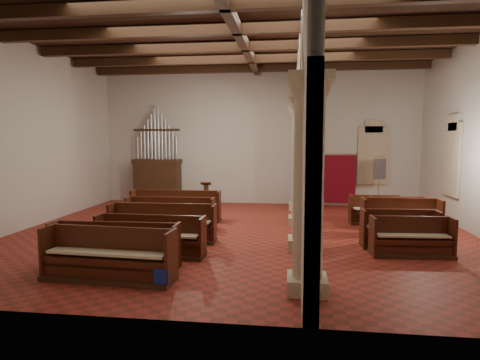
% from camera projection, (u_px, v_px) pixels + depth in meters
% --- Properties ---
extents(floor, '(14.00, 14.00, 0.00)m').
position_uv_depth(floor, '(241.00, 234.00, 12.27)').
color(floor, maroon).
rests_on(floor, ground).
extents(ceiling, '(14.00, 14.00, 0.00)m').
position_uv_depth(ceiling, '(242.00, 32.00, 11.67)').
color(ceiling, '#331B11').
rests_on(ceiling, wall_back).
extents(wall_back, '(14.00, 0.02, 6.00)m').
position_uv_depth(wall_back, '(258.00, 137.00, 17.89)').
color(wall_back, beige).
rests_on(wall_back, floor).
extents(wall_front, '(14.00, 0.02, 6.00)m').
position_uv_depth(wall_front, '(194.00, 132.00, 6.05)').
color(wall_front, beige).
rests_on(wall_front, floor).
extents(wall_left, '(0.02, 12.00, 6.00)m').
position_uv_depth(wall_left, '(25.00, 136.00, 12.84)').
color(wall_left, beige).
rests_on(wall_left, floor).
extents(ceiling_beams, '(13.80, 11.80, 0.30)m').
position_uv_depth(ceiling_beams, '(242.00, 38.00, 11.69)').
color(ceiling_beams, '#3F2314').
rests_on(ceiling_beams, wall_back).
extents(arcade, '(0.90, 11.90, 6.00)m').
position_uv_depth(arcade, '(303.00, 116.00, 11.69)').
color(arcade, '#BCB18C').
rests_on(arcade, floor).
extents(window_right_b, '(0.03, 1.00, 2.20)m').
position_uv_depth(window_right_b, '(453.00, 160.00, 13.65)').
color(window_right_b, '#367A65').
rests_on(window_right_b, wall_right).
extents(window_back, '(1.00, 0.03, 2.20)m').
position_uv_depth(window_back, '(373.00, 155.00, 17.34)').
color(window_back, '#367A65').
rests_on(window_back, wall_back).
extents(pipe_organ, '(2.10, 0.85, 4.40)m').
position_uv_depth(pipe_organ, '(158.00, 173.00, 18.12)').
color(pipe_organ, '#3F2314').
rests_on(pipe_organ, floor).
extents(lectern, '(0.46, 0.47, 1.08)m').
position_uv_depth(lectern, '(206.00, 196.00, 17.37)').
color(lectern, '#382711').
rests_on(lectern, floor).
extents(dossal_curtain, '(1.80, 0.07, 2.17)m').
position_uv_depth(dossal_curtain, '(337.00, 179.00, 17.57)').
color(dossal_curtain, maroon).
rests_on(dossal_curtain, floor).
extents(processional_banner, '(0.51, 0.65, 2.30)m').
position_uv_depth(processional_banner, '(379.00, 193.00, 15.83)').
color(processional_banner, '#3F2314').
rests_on(processional_banner, floor).
extents(hymnal_box_a, '(0.31, 0.25, 0.29)m').
position_uv_depth(hymnal_box_a, '(162.00, 275.00, 7.82)').
color(hymnal_box_a, navy).
rests_on(hymnal_box_a, floor).
extents(hymnal_box_b, '(0.31, 0.26, 0.30)m').
position_uv_depth(hymnal_box_b, '(198.00, 243.00, 10.23)').
color(hymnal_box_b, navy).
rests_on(hymnal_box_b, floor).
extents(hymnal_box_c, '(0.33, 0.30, 0.28)m').
position_uv_depth(hymnal_box_c, '(211.00, 224.00, 12.61)').
color(hymnal_box_c, navy).
rests_on(hymnal_box_c, floor).
extents(tube_heater_a, '(1.10, 0.37, 0.11)m').
position_uv_depth(tube_heater_a, '(75.00, 264.00, 8.80)').
color(tube_heater_a, white).
rests_on(tube_heater_a, floor).
extents(tube_heater_b, '(0.99, 0.37, 0.10)m').
position_uv_depth(tube_heater_b, '(124.00, 274.00, 8.15)').
color(tube_heater_b, white).
rests_on(tube_heater_b, floor).
extents(nave_pew_0, '(2.81, 0.88, 1.08)m').
position_uv_depth(nave_pew_0, '(109.00, 263.00, 8.22)').
color(nave_pew_0, '#3F2314').
rests_on(nave_pew_0, floor).
extents(nave_pew_1, '(2.93, 0.75, 1.02)m').
position_uv_depth(nave_pew_1, '(115.00, 253.00, 9.00)').
color(nave_pew_1, '#3F2314').
rests_on(nave_pew_1, floor).
extents(nave_pew_2, '(2.74, 0.73, 1.01)m').
position_uv_depth(nave_pew_2, '(150.00, 243.00, 9.93)').
color(nave_pew_2, '#3F2314').
rests_on(nave_pew_2, floor).
extents(nave_pew_3, '(3.05, 0.82, 1.06)m').
position_uv_depth(nave_pew_3, '(163.00, 229.00, 11.37)').
color(nave_pew_3, '#3F2314').
rests_on(nave_pew_3, floor).
extents(nave_pew_4, '(2.68, 0.75, 0.97)m').
position_uv_depth(nave_pew_4, '(163.00, 226.00, 11.95)').
color(nave_pew_4, '#3F2314').
rests_on(nave_pew_4, floor).
extents(nave_pew_5, '(2.90, 0.74, 0.99)m').
position_uv_depth(nave_pew_5, '(170.00, 218.00, 13.12)').
color(nave_pew_5, '#3F2314').
rests_on(nave_pew_5, floor).
extents(nave_pew_6, '(3.19, 0.83, 1.08)m').
position_uv_depth(nave_pew_6, '(176.00, 211.00, 14.25)').
color(nave_pew_6, '#3F2314').
rests_on(nave_pew_6, floor).
extents(aisle_pew_0, '(2.00, 0.77, 0.97)m').
position_uv_depth(aisle_pew_0, '(411.00, 243.00, 9.93)').
color(aisle_pew_0, '#3F2314').
rests_on(aisle_pew_0, floor).
extents(aisle_pew_1, '(2.00, 0.73, 1.01)m').
position_uv_depth(aisle_pew_1, '(399.00, 235.00, 10.69)').
color(aisle_pew_1, '#3F2314').
rests_on(aisle_pew_1, floor).
extents(aisle_pew_2, '(2.27, 0.80, 1.14)m').
position_uv_depth(aisle_pew_2, '(401.00, 224.00, 11.90)').
color(aisle_pew_2, '#3F2314').
rests_on(aisle_pew_2, floor).
extents(aisle_pew_3, '(1.76, 0.72, 1.06)m').
position_uv_depth(aisle_pew_3, '(398.00, 219.00, 12.80)').
color(aisle_pew_3, '#3F2314').
rests_on(aisle_pew_3, floor).
extents(aisle_pew_4, '(1.69, 0.69, 0.98)m').
position_uv_depth(aisle_pew_4, '(375.00, 214.00, 13.69)').
color(aisle_pew_4, '#3F2314').
rests_on(aisle_pew_4, floor).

